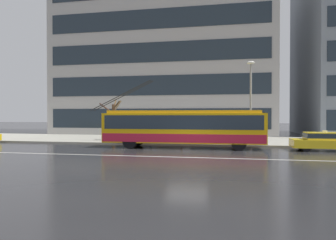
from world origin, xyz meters
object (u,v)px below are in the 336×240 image
Objects in this scene: pedestrian_approaching_curb at (213,130)px; pedestrian_walking_past at (136,122)px; bus_shelter at (170,119)px; pedestrian_waiting_by_pole at (182,123)px; street_lamp at (251,95)px; taxi_ahead_of_bus at (327,141)px; street_tree_bare at (114,118)px; trolleybus at (183,127)px; pedestrian_at_shelter at (143,125)px.

pedestrian_walking_past reaches higher than pedestrian_approaching_curb.
pedestrian_approaching_curb is 6.88m from pedestrian_walking_past.
pedestrian_approaching_curb is at bearing 13.09° from bus_shelter.
street_lamp is at bearing -11.62° from pedestrian_waiting_by_pole.
pedestrian_waiting_by_pole is (-2.70, -0.35, 0.57)m from pedestrian_approaching_curb.
pedestrian_approaching_curb is at bearing 150.45° from taxi_ahead_of_bus.
street_tree_bare is (-16.70, 4.09, 1.44)m from taxi_ahead_of_bus.
street_tree_bare reaches higher than pedestrian_approaching_curb.
taxi_ahead_of_bus is at bearing -31.24° from street_lamp.
street_tree_bare is (-6.23, 0.03, 0.44)m from pedestrian_waiting_by_pole.
pedestrian_walking_past is 2.13m from street_tree_bare.
pedestrian_walking_past is 0.30× the size of street_lamp.
trolleybus is at bearing -115.35° from pedestrian_approaching_curb.
pedestrian_walking_past is at bearing 139.98° from trolleybus.
street_lamp is at bearing -7.80° from pedestrian_walking_past.
pedestrian_walking_past is at bearing 3.86° from street_tree_bare.
pedestrian_at_shelter is 0.51× the size of street_tree_bare.
pedestrian_walking_past reaches higher than pedestrian_waiting_by_pole.
street_lamp is (3.02, -1.52, 2.89)m from pedestrian_approaching_curb.
pedestrian_approaching_curb reaches higher than taxi_ahead_of_bus.
pedestrian_waiting_by_pole is at bearing 28.02° from bus_shelter.
pedestrian_waiting_by_pole is (-0.70, 3.89, 0.17)m from trolleybus.
pedestrian_waiting_by_pole is (0.94, 0.50, -0.37)m from bus_shelter.
street_tree_bare is (-5.30, 0.53, 0.07)m from bus_shelter.
pedestrian_at_shelter is 9.09m from street_lamp.
pedestrian_waiting_by_pole is at bearing 100.14° from trolleybus.
pedestrian_approaching_curb is 4.45m from street_lamp.
trolleybus is 7.75× the size of pedestrian_approaching_curb.
taxi_ahead_of_bus is at bearing -16.14° from pedestrian_walking_past.
trolleybus is 6.54× the size of pedestrian_walking_past.
pedestrian_walking_past is (-14.61, 4.23, 1.08)m from taxi_ahead_of_bus.
bus_shelter is 2.44m from pedestrian_at_shelter.
taxi_ahead_of_bus is 6.47m from street_lamp.
taxi_ahead_of_bus is 1.26× the size of street_tree_bare.
bus_shelter is at bearing -5.73° from street_tree_bare.
taxi_ahead_of_bus is 17.25m from street_tree_bare.
taxi_ahead_of_bus is (9.77, -0.17, -0.83)m from trolleybus.
bus_shelter is 2.16× the size of pedestrian_approaching_curb.
taxi_ahead_of_bus is 1.28× the size of bus_shelter.
pedestrian_waiting_by_pole reaches higher than pedestrian_approaching_curb.
pedestrian_walking_past reaches higher than taxi_ahead_of_bus.
bus_shelter is 0.98× the size of street_tree_bare.
pedestrian_at_shelter is 3.45m from pedestrian_waiting_by_pole.
pedestrian_at_shelter is at bearing -160.82° from pedestrian_approaching_curb.
taxi_ahead_of_bus is 2.33× the size of pedestrian_walking_past.
pedestrian_waiting_by_pole is at bearing 168.38° from street_lamp.
pedestrian_at_shelter is at bearing 148.98° from trolleybus.
pedestrian_waiting_by_pole is (3.03, 1.65, 0.10)m from pedestrian_at_shelter.
street_lamp is at bearing 148.76° from taxi_ahead_of_bus.
street_tree_bare is (-3.20, 1.68, 0.54)m from pedestrian_at_shelter.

